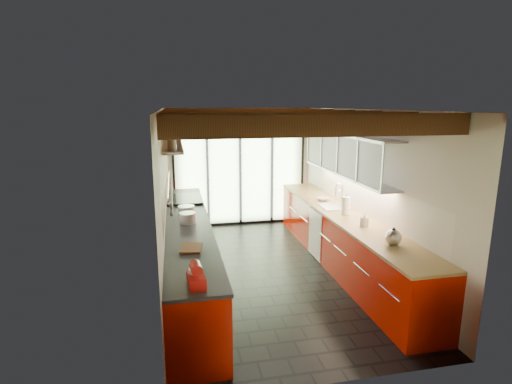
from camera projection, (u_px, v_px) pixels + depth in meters
ground at (268, 271)px, 6.55m from camera, size 5.50×5.50×0.00m
room_shell at (269, 172)px, 6.19m from camera, size 5.50×5.50×5.50m
ceiling_beams at (264, 118)px, 6.38m from camera, size 3.14×5.06×4.90m
glass_door at (240, 152)px, 8.76m from camera, size 2.95×0.10×2.90m
left_counter at (188, 250)px, 6.20m from camera, size 0.68×5.00×0.92m
range_stove at (185, 223)px, 7.58m from camera, size 0.66×0.90×0.97m
right_counter at (342, 239)px, 6.70m from camera, size 0.68×5.00×0.92m
sink_assembly at (335, 205)px, 6.98m from camera, size 0.45×0.52×0.43m
upper_cabinets_right at (347, 155)px, 6.72m from camera, size 0.34×3.00×3.00m
left_wall_fixtures at (172, 161)px, 6.03m from camera, size 0.28×2.60×0.96m
stand_mixer at (196, 276)px, 3.93m from camera, size 0.19×0.30×0.26m
pot_large at (188, 218)px, 6.02m from camera, size 0.32×0.32×0.16m
pot_small at (186, 209)px, 6.64m from camera, size 0.34×0.34×0.10m
cutting_board at (191, 248)px, 4.95m from camera, size 0.31×0.39×0.03m
kettle at (393, 236)px, 5.09m from camera, size 0.25×0.28×0.25m
paper_towel at (346, 206)px, 6.47m from camera, size 0.17×0.17×0.35m
soap_bottle at (364, 220)px, 5.85m from camera, size 0.11×0.11×0.20m
bowl at (324, 199)px, 7.44m from camera, size 0.23×0.23×0.06m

